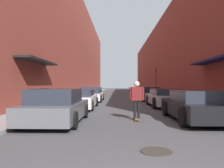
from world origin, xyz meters
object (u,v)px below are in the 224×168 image
at_px(parked_car_left_1, 80,99).
at_px(parked_car_left_0, 56,107).
at_px(skateboarder, 137,96).
at_px(manhole_cover, 156,151).
at_px(parked_car_right_1, 165,98).
at_px(parked_car_right_0, 196,106).
at_px(traffic_light, 156,79).
at_px(parked_car_right_2, 150,94).
at_px(parked_car_left_2, 92,94).

bearing_deg(parked_car_left_1, parked_car_left_0, -90.39).
height_order(skateboarder, manhole_cover, skateboarder).
bearing_deg(parked_car_left_1, parked_car_right_1, 12.41).
distance_m(parked_car_left_0, parked_car_right_0, 5.60).
bearing_deg(traffic_light, parked_car_right_0, -95.41).
height_order(parked_car_left_1, parked_car_right_2, parked_car_right_2).
bearing_deg(parked_car_left_2, parked_car_right_1, -40.32).
bearing_deg(manhole_cover, parked_car_right_2, 82.09).
bearing_deg(parked_car_right_1, parked_car_left_2, 139.68).
distance_m(parked_car_right_2, traffic_light, 9.10).
bearing_deg(manhole_cover, skateboarder, 90.70).
relative_size(parked_car_right_0, traffic_light, 1.27).
relative_size(parked_car_right_1, parked_car_right_2, 1.19).
distance_m(parked_car_right_0, manhole_cover, 4.81).
relative_size(parked_car_right_1, skateboarder, 2.89).
bearing_deg(parked_car_right_1, parked_car_right_2, 91.21).
bearing_deg(parked_car_left_0, parked_car_right_0, 6.59).
height_order(parked_car_left_0, parked_car_right_1, parked_car_left_0).
distance_m(parked_car_left_1, parked_car_right_2, 8.89).
xyz_separation_m(parked_car_left_2, manhole_cover, (3.17, -14.64, -0.60)).
height_order(parked_car_right_1, skateboarder, skateboarder).
bearing_deg(parked_car_right_1, parked_car_left_1, -167.59).
distance_m(parked_car_left_2, skateboarder, 10.83).
xyz_separation_m(parked_car_left_0, parked_car_right_0, (5.56, 0.64, -0.01)).
xyz_separation_m(parked_car_right_0, parked_car_right_2, (-0.15, 11.68, 0.01)).
bearing_deg(parked_car_left_2, parked_car_right_0, -62.23).
height_order(parked_car_right_1, traffic_light, traffic_light).
xyz_separation_m(parked_car_right_1, manhole_cover, (-2.32, -9.97, -0.60)).
xyz_separation_m(parked_car_left_1, traffic_light, (7.45, 15.77, 1.74)).
bearing_deg(parked_car_left_2, skateboarder, -73.23).
relative_size(parked_car_left_1, skateboarder, 2.85).
distance_m(parked_car_right_0, parked_car_right_2, 11.68).
xyz_separation_m(manhole_cover, traffic_light, (4.28, 24.53, 2.31)).
relative_size(parked_car_left_2, manhole_cover, 6.75).
distance_m(parked_car_left_1, manhole_cover, 9.33).
relative_size(skateboarder, traffic_light, 0.46).
bearing_deg(parked_car_right_2, manhole_cover, -97.91).
bearing_deg(parked_car_right_1, parked_car_right_0, -89.77).
relative_size(parked_car_left_0, traffic_light, 1.13).
bearing_deg(parked_car_left_2, parked_car_left_0, -90.20).
xyz_separation_m(parked_car_left_1, parked_car_left_2, (0.00, 5.88, 0.03)).
bearing_deg(parked_car_right_2, skateboarder, -101.02).
bearing_deg(parked_car_right_2, traffic_light, 76.57).
bearing_deg(parked_car_right_1, traffic_light, 82.36).
relative_size(parked_car_left_2, skateboarder, 2.90).
relative_size(parked_car_left_2, parked_car_right_0, 1.04).
xyz_separation_m(parked_car_left_1, skateboarder, (3.12, -4.48, 0.42)).
bearing_deg(parked_car_right_2, parked_car_left_1, -127.24).
relative_size(parked_car_right_2, traffic_light, 1.11).
height_order(parked_car_right_0, parked_car_right_2, parked_car_right_2).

